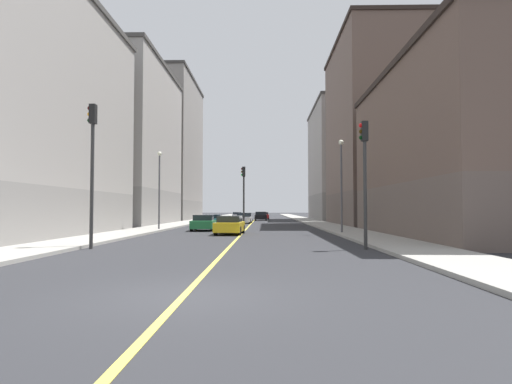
# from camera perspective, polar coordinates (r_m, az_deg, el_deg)

# --- Properties ---
(ground_plane) EXTENTS (400.00, 400.00, 0.00)m
(ground_plane) POSITION_cam_1_polar(r_m,az_deg,el_deg) (9.21, -9.67, -13.62)
(ground_plane) COLOR #2B2C2F
(ground_plane) RESTS_ON ground
(sidewalk_left) EXTENTS (3.28, 168.00, 0.15)m
(sidewalk_left) POSITION_cam_1_polar(r_m,az_deg,el_deg) (58.27, 7.67, -3.99)
(sidewalk_left) COLOR #9E9B93
(sidewalk_left) RESTS_ON ground
(sidewalk_right) EXTENTS (3.28, 168.00, 0.15)m
(sidewalk_right) POSITION_cam_1_polar(r_m,az_deg,el_deg) (58.74, -8.58, -3.97)
(sidewalk_right) COLOR #9E9B93
(sidewalk_right) RESTS_ON ground
(lane_center_stripe) EXTENTS (0.16, 154.00, 0.01)m
(lane_center_stripe) POSITION_cam_1_polar(r_m,az_deg,el_deg) (57.92, -0.49, -4.09)
(lane_center_stripe) COLOR #E5D14C
(lane_center_stripe) RESTS_ON ground
(building_left_near) EXTENTS (12.24, 20.30, 11.21)m
(building_left_near) POSITION_cam_1_polar(r_m,az_deg,el_deg) (31.36, 28.15, 4.93)
(building_left_near) COLOR brown
(building_left_near) RESTS_ON ground
(building_left_mid) EXTENTS (12.24, 17.74, 20.93)m
(building_left_mid) POSITION_cam_1_polar(r_m,az_deg,el_deg) (50.81, 17.52, 7.62)
(building_left_mid) COLOR brown
(building_left_mid) RESTS_ON ground
(building_left_far) EXTENTS (12.24, 19.69, 18.83)m
(building_left_far) POSITION_cam_1_polar(r_m,az_deg,el_deg) (72.14, 12.53, 3.81)
(building_left_far) COLOR gray
(building_left_far) RESTS_ON ground
(building_right_midblock) EXTENTS (12.24, 18.97, 18.64)m
(building_right_midblock) POSITION_cam_1_polar(r_m,az_deg,el_deg) (52.48, -18.47, 6.05)
(building_right_midblock) COLOR gray
(building_right_midblock) RESTS_ON ground
(building_right_distant) EXTENTS (12.24, 19.30, 23.10)m
(building_right_distant) POSITION_cam_1_polar(r_m,az_deg,el_deg) (71.93, -13.01, 5.55)
(building_right_distant) COLOR slate
(building_right_distant) RESTS_ON ground
(traffic_light_left_near) EXTENTS (0.40, 0.32, 5.79)m
(traffic_light_left_near) POSITION_cam_1_polar(r_m,az_deg,el_deg) (19.77, 14.39, 3.42)
(traffic_light_left_near) COLOR #2D2D2D
(traffic_light_left_near) RESTS_ON ground
(traffic_light_right_near) EXTENTS (0.40, 0.32, 6.63)m
(traffic_light_right_near) POSITION_cam_1_polar(r_m,az_deg,el_deg) (20.87, -21.19, 4.54)
(traffic_light_right_near) COLOR #2D2D2D
(traffic_light_right_near) RESTS_ON ground
(traffic_light_median_far) EXTENTS (0.40, 0.32, 5.70)m
(traffic_light_median_far) POSITION_cam_1_polar(r_m,az_deg,el_deg) (38.92, -1.68, 0.50)
(traffic_light_median_far) COLOR #2D2D2D
(traffic_light_median_far) RESTS_ON ground
(street_lamp_left_near) EXTENTS (0.36, 0.36, 6.67)m
(street_lamp_left_near) POSITION_cam_1_polar(r_m,az_deg,el_deg) (31.14, 11.41, 2.18)
(street_lamp_left_near) COLOR #4C4C51
(street_lamp_left_near) RESTS_ON ground
(street_lamp_right_near) EXTENTS (0.36, 0.36, 6.52)m
(street_lamp_right_near) POSITION_cam_1_polar(r_m,az_deg,el_deg) (36.65, -12.88, 1.41)
(street_lamp_right_near) COLOR #4C4C51
(street_lamp_right_near) RESTS_ON ground
(car_white) EXTENTS (2.04, 4.59, 1.33)m
(car_white) POSITION_cam_1_polar(r_m,az_deg,el_deg) (53.96, -1.62, -3.53)
(car_white) COLOR white
(car_white) RESTS_ON ground
(car_green) EXTENTS (1.96, 4.05, 1.32)m
(car_green) POSITION_cam_1_polar(r_m,az_deg,el_deg) (35.84, -7.08, -4.16)
(car_green) COLOR #1E6B38
(car_green) RESTS_ON ground
(car_red) EXTENTS (2.03, 4.64, 1.26)m
(car_red) POSITION_cam_1_polar(r_m,az_deg,el_deg) (75.29, 0.99, -3.21)
(car_red) COLOR red
(car_red) RESTS_ON ground
(car_teal) EXTENTS (1.94, 4.46, 1.23)m
(car_teal) POSITION_cam_1_polar(r_m,az_deg,el_deg) (45.26, -5.74, -3.81)
(car_teal) COLOR #196670
(car_teal) RESTS_ON ground
(car_yellow) EXTENTS (1.99, 4.28, 1.33)m
(car_yellow) POSITION_cam_1_polar(r_m,az_deg,el_deg) (30.44, -3.54, -4.47)
(car_yellow) COLOR gold
(car_yellow) RESTS_ON ground
(car_silver) EXTENTS (2.00, 4.57, 1.24)m
(car_silver) POSITION_cam_1_polar(r_m,az_deg,el_deg) (77.97, -2.54, -3.18)
(car_silver) COLOR silver
(car_silver) RESTS_ON ground
(car_black) EXTENTS (1.98, 3.94, 1.39)m
(car_black) POSITION_cam_1_polar(r_m,az_deg,el_deg) (66.91, 0.63, -3.28)
(car_black) COLOR black
(car_black) RESTS_ON ground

